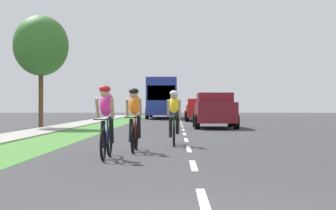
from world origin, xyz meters
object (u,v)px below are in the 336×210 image
cyclist_trailing (135,119)px  pickup_red (200,110)px  cyclist_distant (174,117)px  bus_blue (163,97)px  street_tree_near (41,46)px  cyclist_lead (106,121)px  suv_maroon (215,110)px

cyclist_trailing → pickup_red: bearing=83.8°
cyclist_distant → bus_blue: 32.98m
cyclist_distant → street_tree_near: 14.14m
cyclist_lead → pickup_red: (3.25, 27.48, 0.02)m
cyclist_lead → suv_maroon: (3.48, 15.63, 0.14)m
cyclist_lead → suv_maroon: 16.01m
cyclist_lead → bus_blue: bearing=89.5°
cyclist_lead → cyclist_distant: (1.45, 3.81, 0.00)m
cyclist_trailing → suv_maroon: bearing=77.8°
cyclist_lead → suv_maroon: suv_maroon is taller
pickup_red → street_tree_near: size_ratio=0.88×
pickup_red → bus_blue: bus_blue is taller
street_tree_near → cyclist_trailing: bearing=-66.8°
cyclist_lead → pickup_red: bearing=83.2°
cyclist_distant → bus_blue: (-1.16, 32.94, 1.17)m
cyclist_trailing → cyclist_lead: bearing=-104.9°
street_tree_near → pickup_red: bearing=53.6°
cyclist_distant → street_tree_near: size_ratio=0.30×
suv_maroon → pickup_red: (-0.22, 11.85, -0.12)m
cyclist_trailing → cyclist_distant: 2.26m
pickup_red → bus_blue: (-2.96, 9.27, 1.15)m
suv_maroon → street_tree_near: street_tree_near is taller
suv_maroon → bus_blue: (-3.18, 21.13, 1.03)m
bus_blue → street_tree_near: size_ratio=1.99×
bus_blue → pickup_red: bearing=-72.3°
cyclist_distant → bus_blue: bearing=92.0°
street_tree_near → bus_blue: bearing=74.7°
pickup_red → cyclist_trailing: bearing=-96.2°
pickup_red → street_tree_near: (-8.73, -11.83, 3.41)m
bus_blue → cyclist_distant: bearing=-88.0°
bus_blue → cyclist_lead: bearing=-90.5°
pickup_red → bus_blue: size_ratio=0.44×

